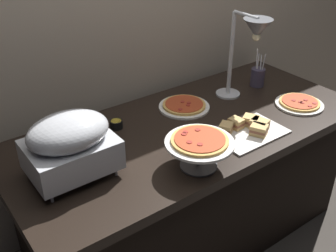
{
  "coord_description": "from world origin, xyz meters",
  "views": [
    {
      "loc": [
        -1.16,
        -1.38,
        1.82
      ],
      "look_at": [
        -0.15,
        0.0,
        0.81
      ],
      "focal_mm": 43.81,
      "sensor_mm": 36.0,
      "label": 1
    }
  ],
  "objects_px": {
    "pizza_plate_raised_stand": "(199,144)",
    "heat_lamp": "(252,37)",
    "chafing_dish": "(70,143)",
    "sandwich_platter": "(248,129)",
    "sauce_cup_near": "(116,124)",
    "pizza_plate_front": "(299,103)",
    "pizza_plate_center": "(184,106)",
    "utensil_holder": "(258,77)"
  },
  "relations": [
    {
      "from": "pizza_plate_raised_stand",
      "to": "heat_lamp",
      "type": "bearing_deg",
      "value": 27.12
    },
    {
      "from": "chafing_dish",
      "to": "sandwich_platter",
      "type": "distance_m",
      "value": 0.88
    },
    {
      "from": "chafing_dish",
      "to": "sauce_cup_near",
      "type": "xyz_separation_m",
      "value": [
        0.34,
        0.23,
        -0.14
      ]
    },
    {
      "from": "chafing_dish",
      "to": "pizza_plate_raised_stand",
      "type": "relative_size",
      "value": 1.2
    },
    {
      "from": "pizza_plate_front",
      "to": "sandwich_platter",
      "type": "bearing_deg",
      "value": -175.31
    },
    {
      "from": "pizza_plate_center",
      "to": "pizza_plate_raised_stand",
      "type": "bearing_deg",
      "value": -121.62
    },
    {
      "from": "pizza_plate_center",
      "to": "utensil_holder",
      "type": "relative_size",
      "value": 1.22
    },
    {
      "from": "pizza_plate_raised_stand",
      "to": "pizza_plate_center",
      "type": "bearing_deg",
      "value": 58.38
    },
    {
      "from": "sauce_cup_near",
      "to": "utensil_holder",
      "type": "xyz_separation_m",
      "value": [
        0.95,
        -0.07,
        0.04
      ]
    },
    {
      "from": "utensil_holder",
      "to": "heat_lamp",
      "type": "bearing_deg",
      "value": -151.46
    },
    {
      "from": "pizza_plate_front",
      "to": "pizza_plate_center",
      "type": "distance_m",
      "value": 0.65
    },
    {
      "from": "pizza_plate_front",
      "to": "utensil_holder",
      "type": "height_order",
      "value": "utensil_holder"
    },
    {
      "from": "heat_lamp",
      "to": "pizza_plate_center",
      "type": "distance_m",
      "value": 0.51
    },
    {
      "from": "sandwich_platter",
      "to": "pizza_plate_raised_stand",
      "type": "bearing_deg",
      "value": -169.42
    },
    {
      "from": "pizza_plate_center",
      "to": "utensil_holder",
      "type": "distance_m",
      "value": 0.54
    },
    {
      "from": "heat_lamp",
      "to": "utensil_holder",
      "type": "xyz_separation_m",
      "value": [
        0.23,
        0.13,
        -0.33
      ]
    },
    {
      "from": "sauce_cup_near",
      "to": "utensil_holder",
      "type": "relative_size",
      "value": 0.28
    },
    {
      "from": "heat_lamp",
      "to": "pizza_plate_center",
      "type": "height_order",
      "value": "heat_lamp"
    },
    {
      "from": "chafing_dish",
      "to": "sauce_cup_near",
      "type": "relative_size",
      "value": 5.48
    },
    {
      "from": "heat_lamp",
      "to": "sauce_cup_near",
      "type": "relative_size",
      "value": 7.63
    },
    {
      "from": "pizza_plate_front",
      "to": "utensil_holder",
      "type": "xyz_separation_m",
      "value": [
        0.0,
        0.32,
        0.05
      ]
    },
    {
      "from": "heat_lamp",
      "to": "utensil_holder",
      "type": "distance_m",
      "value": 0.42
    },
    {
      "from": "sauce_cup_near",
      "to": "pizza_plate_front",
      "type": "bearing_deg",
      "value": -22.44
    },
    {
      "from": "heat_lamp",
      "to": "sauce_cup_near",
      "type": "xyz_separation_m",
      "value": [
        -0.72,
        0.19,
        -0.36
      ]
    },
    {
      "from": "chafing_dish",
      "to": "pizza_plate_front",
      "type": "relative_size",
      "value": 1.34
    },
    {
      "from": "pizza_plate_front",
      "to": "pizza_plate_center",
      "type": "relative_size",
      "value": 0.95
    },
    {
      "from": "pizza_plate_center",
      "to": "utensil_holder",
      "type": "height_order",
      "value": "utensil_holder"
    },
    {
      "from": "pizza_plate_front",
      "to": "sandwich_platter",
      "type": "distance_m",
      "value": 0.44
    },
    {
      "from": "pizza_plate_center",
      "to": "pizza_plate_raised_stand",
      "type": "relative_size",
      "value": 0.94
    },
    {
      "from": "utensil_holder",
      "to": "pizza_plate_front",
      "type": "bearing_deg",
      "value": -90.43
    },
    {
      "from": "heat_lamp",
      "to": "pizza_plate_raised_stand",
      "type": "bearing_deg",
      "value": -152.88
    },
    {
      "from": "sandwich_platter",
      "to": "utensil_holder",
      "type": "height_order",
      "value": "utensil_holder"
    },
    {
      "from": "utensil_holder",
      "to": "pizza_plate_raised_stand",
      "type": "bearing_deg",
      "value": -152.48
    },
    {
      "from": "pizza_plate_center",
      "to": "heat_lamp",
      "type": "bearing_deg",
      "value": -27.32
    },
    {
      "from": "pizza_plate_raised_stand",
      "to": "sandwich_platter",
      "type": "height_order",
      "value": "pizza_plate_raised_stand"
    },
    {
      "from": "chafing_dish",
      "to": "utensil_holder",
      "type": "distance_m",
      "value": 1.31
    },
    {
      "from": "chafing_dish",
      "to": "pizza_plate_center",
      "type": "bearing_deg",
      "value": 14.84
    },
    {
      "from": "sauce_cup_near",
      "to": "utensil_holder",
      "type": "bearing_deg",
      "value": -4.11
    },
    {
      "from": "utensil_holder",
      "to": "pizza_plate_center",
      "type": "bearing_deg",
      "value": 176.4
    },
    {
      "from": "sandwich_platter",
      "to": "pizza_plate_front",
      "type": "bearing_deg",
      "value": 4.69
    },
    {
      "from": "heat_lamp",
      "to": "pizza_plate_raised_stand",
      "type": "height_order",
      "value": "heat_lamp"
    },
    {
      "from": "chafing_dish",
      "to": "pizza_plate_center",
      "type": "distance_m",
      "value": 0.79
    }
  ]
}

